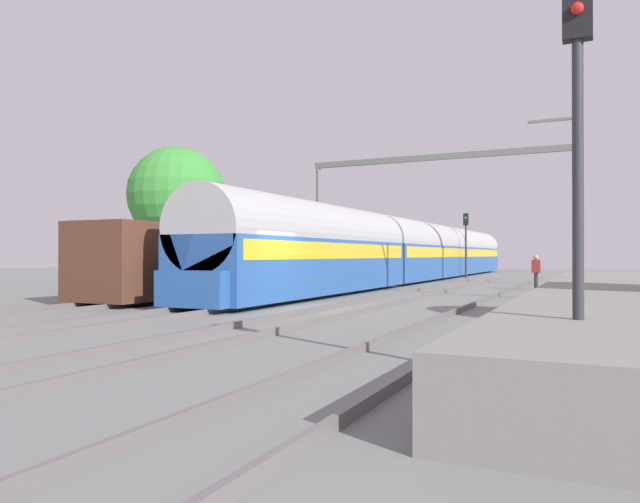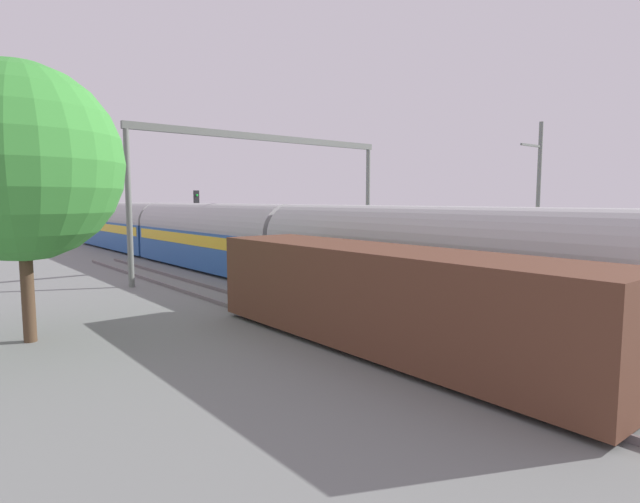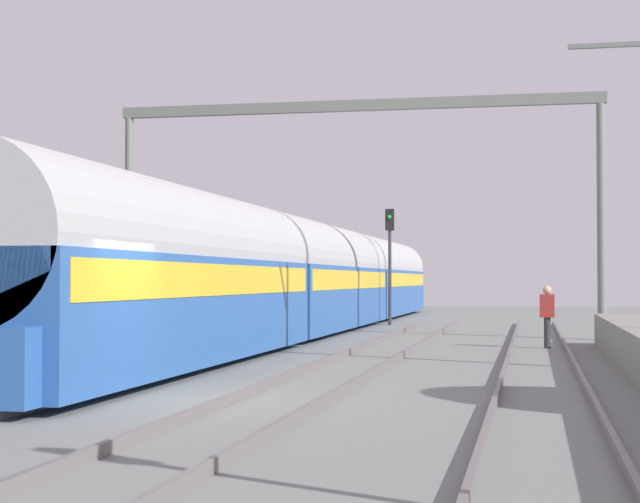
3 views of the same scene
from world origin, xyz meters
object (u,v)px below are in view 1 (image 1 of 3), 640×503
railway_signal_far (466,236)px  catenary_gantry (436,187)px  person_crossing (536,269)px  railway_signal_near (578,123)px  passenger_train (419,251)px  freight_car (209,261)px

railway_signal_far → catenary_gantry: size_ratio=0.30×
railway_signal_far → person_crossing: bearing=-65.7°
railway_signal_near → catenary_gantry: 28.65m
passenger_train → railway_signal_far: bearing=72.0°
railway_signal_near → catenary_gantry: catenary_gantry is taller
railway_signal_near → catenary_gantry: bearing=107.8°
railway_signal_far → freight_car: bearing=-103.7°
person_crossing → passenger_train: bearing=-41.2°
freight_car → catenary_gantry: bearing=68.3°
catenary_gantry → railway_signal_far: bearing=90.4°
freight_car → railway_signal_far: (5.87, 24.13, 1.65)m
catenary_gantry → passenger_train: bearing=120.6°
railway_signal_near → railway_signal_far: 37.47m
freight_car → person_crossing: size_ratio=7.51×
person_crossing → freight_car: bearing=43.4°
freight_car → catenary_gantry: catenary_gantry is taller
passenger_train → freight_car: (-3.95, -18.23, -0.50)m
person_crossing → railway_signal_far: size_ratio=0.36×
passenger_train → catenary_gantry: catenary_gantry is taller
catenary_gantry → person_crossing: bearing=-36.5°
person_crossing → railway_signal_far: 15.29m
railway_signal_near → railway_signal_far: railway_signal_near is taller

